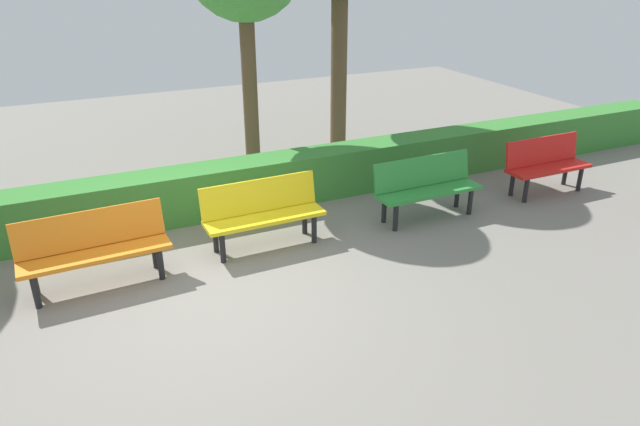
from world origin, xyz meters
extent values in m
plane|color=gray|center=(0.00, 0.00, 0.00)|extent=(20.91, 20.91, 0.00)
cube|color=red|center=(-5.55, -0.67, 0.41)|extent=(1.41, 0.42, 0.05)
cube|color=red|center=(-5.55, -0.86, 0.65)|extent=(1.41, 0.11, 0.42)
cylinder|color=black|center=(-6.10, -0.52, 0.20)|extent=(0.07, 0.07, 0.39)
cylinder|color=black|center=(-6.10, -0.82, 0.20)|extent=(0.07, 0.07, 0.39)
cylinder|color=black|center=(-4.99, -0.52, 0.20)|extent=(0.07, 0.07, 0.39)
cylinder|color=black|center=(-4.99, -0.82, 0.20)|extent=(0.07, 0.07, 0.39)
cube|color=#2D8C38|center=(-3.32, -0.67, 0.41)|extent=(1.57, 0.44, 0.05)
cube|color=#2D8C38|center=(-3.32, -0.86, 0.65)|extent=(1.56, 0.13, 0.42)
cylinder|color=black|center=(-3.95, -0.52, 0.20)|extent=(0.07, 0.07, 0.39)
cylinder|color=black|center=(-3.95, -0.82, 0.20)|extent=(0.07, 0.07, 0.39)
cylinder|color=black|center=(-2.69, -0.51, 0.20)|extent=(0.07, 0.07, 0.39)
cylinder|color=black|center=(-2.69, -0.81, 0.20)|extent=(0.07, 0.07, 0.39)
cube|color=yellow|center=(-0.92, -0.80, 0.41)|extent=(1.54, 0.44, 0.05)
cube|color=yellow|center=(-0.92, -0.99, 0.65)|extent=(1.53, 0.14, 0.42)
cylinder|color=black|center=(-1.54, -0.66, 0.20)|extent=(0.07, 0.07, 0.39)
cylinder|color=black|center=(-1.54, -0.96, 0.20)|extent=(0.07, 0.07, 0.39)
cylinder|color=black|center=(-0.31, -0.64, 0.20)|extent=(0.07, 0.07, 0.39)
cylinder|color=black|center=(-0.30, -0.94, 0.20)|extent=(0.07, 0.07, 0.39)
cube|color=orange|center=(1.12, -0.68, 0.41)|extent=(1.64, 0.48, 0.05)
cube|color=orange|center=(1.13, -0.87, 0.65)|extent=(1.63, 0.20, 0.42)
cylinder|color=black|center=(0.46, -0.56, 0.20)|extent=(0.07, 0.07, 0.39)
cylinder|color=black|center=(0.47, -0.86, 0.20)|extent=(0.07, 0.07, 0.39)
cylinder|color=black|center=(1.78, -0.51, 0.20)|extent=(0.07, 0.07, 0.39)
cylinder|color=black|center=(1.79, -0.81, 0.20)|extent=(0.07, 0.07, 0.39)
cube|color=#387F33|center=(-1.03, -2.11, 0.36)|extent=(16.91, 0.58, 0.72)
cylinder|color=brown|center=(-3.51, -3.91, 1.56)|extent=(0.29, 0.29, 3.11)
cylinder|color=brown|center=(-1.64, -3.35, 1.43)|extent=(0.24, 0.24, 2.86)
camera|label=1|loc=(1.27, 5.57, 3.52)|focal=32.78mm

